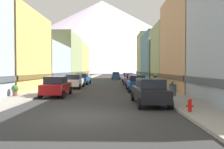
# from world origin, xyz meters

# --- Properties ---
(ground_plane) EXTENTS (400.00, 400.00, 0.00)m
(ground_plane) POSITION_xyz_m (0.00, 0.00, 0.00)
(ground_plane) COLOR #2F2F2F
(sidewalk_left) EXTENTS (2.50, 100.00, 0.15)m
(sidewalk_left) POSITION_xyz_m (-6.25, 35.00, 0.07)
(sidewalk_left) COLOR gray
(sidewalk_left) RESTS_ON ground
(sidewalk_right) EXTENTS (2.50, 100.00, 0.15)m
(sidewalk_right) POSITION_xyz_m (6.25, 35.00, 0.07)
(sidewalk_right) COLOR gray
(sidewalk_right) RESTS_ON ground
(storefront_left_2) EXTENTS (8.80, 11.99, 6.72)m
(storefront_left_2) POSITION_xyz_m (-11.75, 24.10, 3.23)
(storefront_left_2) COLOR #99A5B2
(storefront_left_2) RESTS_ON ground
(storefront_left_3) EXTENTS (9.40, 13.47, 10.53)m
(storefront_left_3) POSITION_xyz_m (-12.05, 36.95, 5.09)
(storefront_left_3) COLOR #8C9966
(storefront_left_3) RESTS_ON ground
(storefront_left_4) EXTENTS (6.55, 13.87, 10.06)m
(storefront_left_4) POSITION_xyz_m (-10.63, 50.69, 4.86)
(storefront_left_4) COLOR #D8B259
(storefront_left_4) RESTS_ON ground
(storefront_right_1) EXTENTS (7.11, 9.72, 10.65)m
(storefront_right_1) POSITION_xyz_m (10.91, 12.22, 5.15)
(storefront_right_1) COLOR tan
(storefront_right_1) RESTS_ON ground
(storefront_right_2) EXTENTS (6.38, 8.76, 9.24)m
(storefront_right_2) POSITION_xyz_m (10.54, 21.63, 4.46)
(storefront_right_2) COLOR #8C9966
(storefront_right_2) RESTS_ON ground
(storefront_right_3) EXTENTS (6.91, 11.20, 9.89)m
(storefront_right_3) POSITION_xyz_m (10.81, 32.11, 4.78)
(storefront_right_3) COLOR slate
(storefront_right_3) RESTS_ON ground
(storefront_right_4) EXTENTS (6.36, 8.57, 11.74)m
(storefront_right_4) POSITION_xyz_m (10.53, 42.35, 5.69)
(storefront_right_4) COLOR #8C9966
(storefront_right_4) RESTS_ON ground
(car_left_0) EXTENTS (2.22, 4.47, 1.78)m
(car_left_0) POSITION_xyz_m (-3.80, 7.79, 0.90)
(car_left_0) COLOR #9E1111
(car_left_0) RESTS_ON ground
(car_left_1) EXTENTS (2.19, 4.46, 1.78)m
(car_left_1) POSITION_xyz_m (-3.80, 15.47, 0.90)
(car_left_1) COLOR silver
(car_left_1) RESTS_ON ground
(car_left_2) EXTENTS (2.14, 4.44, 1.78)m
(car_left_2) POSITION_xyz_m (-3.80, 22.15, 0.90)
(car_left_2) COLOR #19478C
(car_left_2) RESTS_ON ground
(car_right_0) EXTENTS (2.24, 4.48, 1.78)m
(car_right_0) POSITION_xyz_m (3.80, 3.56, 0.90)
(car_right_0) COLOR black
(car_right_0) RESTS_ON ground
(car_right_1) EXTENTS (2.13, 4.43, 1.78)m
(car_right_1) POSITION_xyz_m (3.80, 12.11, 0.90)
(car_right_1) COLOR #19478C
(car_right_1) RESTS_ON ground
(car_right_2) EXTENTS (2.21, 4.47, 1.78)m
(car_right_2) POSITION_xyz_m (3.80, 19.04, 0.90)
(car_right_2) COLOR #591E72
(car_right_2) RESTS_ON ground
(car_right_3) EXTENTS (2.12, 4.43, 1.78)m
(car_right_3) POSITION_xyz_m (3.80, 26.61, 0.90)
(car_right_3) COLOR silver
(car_right_3) RESTS_ON ground
(car_driving_0) EXTENTS (2.06, 4.40, 1.78)m
(car_driving_0) POSITION_xyz_m (1.60, 39.31, 0.90)
(car_driving_0) COLOR #19478C
(car_driving_0) RESTS_ON ground
(fire_hydrant_near) EXTENTS (0.40, 0.22, 0.70)m
(fire_hydrant_near) POSITION_xyz_m (5.45, 0.62, 0.53)
(fire_hydrant_near) COLOR red
(fire_hydrant_near) RESTS_ON sidewalk_right
(parking_meter_near) EXTENTS (0.14, 0.10, 1.33)m
(parking_meter_near) POSITION_xyz_m (5.75, 4.97, 1.01)
(parking_meter_near) COLOR #595960
(parking_meter_near) RESTS_ON sidewalk_right
(trash_bin_right) EXTENTS (0.59, 0.59, 0.98)m
(trash_bin_right) POSITION_xyz_m (6.35, 6.92, 0.64)
(trash_bin_right) COLOR #4C5156
(trash_bin_right) RESTS_ON sidewalk_right
(potted_plant_0) EXTENTS (0.70, 0.70, 0.94)m
(potted_plant_0) POSITION_xyz_m (7.00, 17.34, 0.67)
(potted_plant_0) COLOR #4C4C51
(potted_plant_0) RESTS_ON sidewalk_right
(potted_plant_1) EXTENTS (0.51, 0.51, 0.86)m
(potted_plant_1) POSITION_xyz_m (7.00, 9.62, 0.56)
(potted_plant_1) COLOR gray
(potted_plant_1) RESTS_ON sidewalk_right
(potted_plant_2) EXTENTS (0.56, 0.56, 0.93)m
(potted_plant_2) POSITION_xyz_m (-7.00, 6.65, 0.68)
(potted_plant_2) COLOR brown
(potted_plant_2) RESTS_ON sidewalk_left
(pedestrian_0) EXTENTS (0.36, 0.36, 1.72)m
(pedestrian_0) POSITION_xyz_m (6.25, 13.99, 0.95)
(pedestrian_0) COLOR #333338
(pedestrian_0) RESTS_ON sidewalk_right
(pedestrian_1) EXTENTS (0.36, 0.36, 1.54)m
(pedestrian_1) POSITION_xyz_m (-6.25, 13.43, 0.86)
(pedestrian_1) COLOR navy
(pedestrian_1) RESTS_ON sidewalk_left
(streetlamp_right) EXTENTS (0.36, 0.36, 5.86)m
(streetlamp_right) POSITION_xyz_m (5.35, 12.43, 3.99)
(streetlamp_right) COLOR black
(streetlamp_right) RESTS_ON sidewalk_right
(mountain_backdrop) EXTENTS (314.76, 314.76, 95.18)m
(mountain_backdrop) POSITION_xyz_m (-16.98, 260.00, 47.59)
(mountain_backdrop) COLOR silver
(mountain_backdrop) RESTS_ON ground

